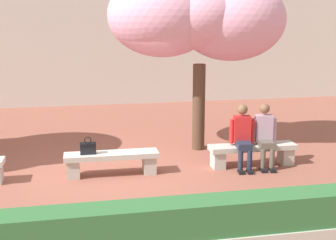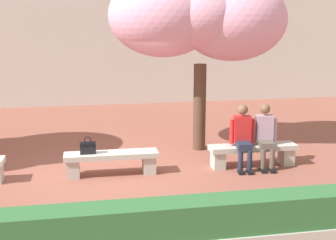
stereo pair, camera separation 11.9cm
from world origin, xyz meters
name	(u,v)px [view 1 (the left image)]	position (x,y,z in m)	size (l,w,h in m)	color
ground_plane	(112,175)	(0.00, 0.00, 0.00)	(100.00, 100.00, 0.00)	#8E5142
stone_bench_near_west	(112,160)	(0.00, 0.00, 0.30)	(1.81, 0.44, 0.45)	#BCB7AD
stone_bench_center	(252,152)	(2.88, 0.00, 0.30)	(1.81, 0.44, 0.45)	#BCB7AD
person_seated_left	(243,134)	(2.63, -0.05, 0.70)	(0.51, 0.72, 1.29)	black
person_seated_right	(265,133)	(3.11, -0.05, 0.70)	(0.51, 0.72, 1.29)	black
handbag	(88,147)	(-0.44, 0.01, 0.58)	(0.30, 0.15, 0.34)	black
cherry_tree_main	(199,18)	(2.13, 1.61, 2.98)	(4.02, 2.37, 3.94)	#513828
planter_hedge_foreground	(135,237)	(0.00, -3.44, 0.39)	(10.04, 0.50, 0.80)	#BCB7AD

